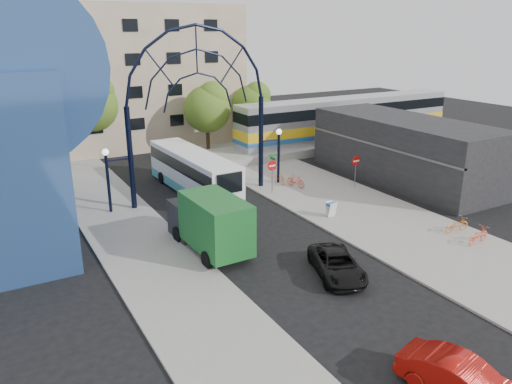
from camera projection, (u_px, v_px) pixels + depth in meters
ground at (315, 276)px, 24.94m from camera, size 120.00×120.00×0.00m
sidewalk_east at (379, 220)px, 31.98m from camera, size 8.00×56.00×0.12m
plaza_west at (151, 258)px, 26.81m from camera, size 5.00×50.00×0.12m
gateway_arch at (197, 78)px, 33.79m from camera, size 13.64×0.44×12.10m
stop_sign at (272, 169)px, 36.46m from camera, size 0.80×0.07×2.50m
do_not_enter_sign at (356, 164)px, 37.73m from camera, size 0.76×0.07×2.48m
street_name_sign at (273, 164)px, 37.10m from camera, size 0.70×0.70×2.80m
sandwich_board at (331, 207)px, 32.26m from camera, size 0.55×0.61×0.99m
commercial_block_east at (405, 150)px, 39.92m from camera, size 6.00×16.00×5.00m
apartment_block at (136, 75)px, 52.51m from camera, size 20.00×12.10×14.00m
train_platform at (346, 142)px, 52.35m from camera, size 32.00×5.00×0.80m
train_car at (347, 118)px, 51.56m from camera, size 25.10×3.05×4.20m
tree_north_a at (208, 106)px, 47.74m from camera, size 4.48×4.48×7.00m
tree_north_b at (92, 102)px, 46.13m from camera, size 5.12×5.12×8.00m
tree_north_c at (253, 103)px, 52.31m from camera, size 4.16×4.16×6.50m
city_bus at (193, 172)px, 37.08m from camera, size 2.98×11.30×3.08m
green_truck at (209, 222)px, 27.46m from camera, size 2.67×6.55×3.27m
black_suv at (337, 264)px, 24.82m from camera, size 3.47×4.88×1.23m
red_sedan at (463, 380)px, 16.54m from camera, size 2.61×4.56×1.42m
bike_near_a at (280, 178)px, 39.27m from camera, size 0.67×1.69×0.87m
bike_near_b at (296, 181)px, 38.30m from camera, size 0.95×1.74×1.01m
bike_far_a at (457, 225)px, 29.90m from camera, size 1.78×0.76×0.91m
bike_far_c at (478, 235)px, 28.32m from camera, size 1.88×0.85×0.95m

